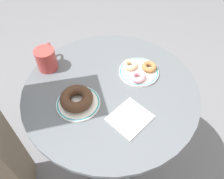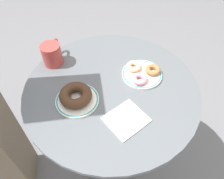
% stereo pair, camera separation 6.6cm
% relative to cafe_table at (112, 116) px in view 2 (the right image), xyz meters
% --- Properties ---
extents(ground_plane, '(7.00, 7.00, 0.02)m').
position_rel_cafe_table_xyz_m(ground_plane, '(0.00, 0.00, -0.55)').
color(ground_plane, slate).
extents(cafe_table, '(0.73, 0.73, 0.75)m').
position_rel_cafe_table_xyz_m(cafe_table, '(0.00, 0.00, 0.00)').
color(cafe_table, '#565B60').
rests_on(cafe_table, ground).
extents(plate_left, '(0.17, 0.17, 0.01)m').
position_rel_cafe_table_xyz_m(plate_left, '(-0.15, -0.02, 0.22)').
color(plate_left, white).
rests_on(plate_left, cafe_table).
extents(plate_right, '(0.17, 0.17, 0.01)m').
position_rel_cafe_table_xyz_m(plate_right, '(0.15, 0.03, 0.22)').
color(plate_right, white).
rests_on(plate_right, cafe_table).
extents(donut_chocolate, '(0.18, 0.18, 0.04)m').
position_rel_cafe_table_xyz_m(donut_chocolate, '(-0.15, -0.02, 0.24)').
color(donut_chocolate, '#422819').
rests_on(donut_chocolate, plate_left).
extents(donut_cinnamon, '(0.09, 0.09, 0.02)m').
position_rel_cafe_table_xyz_m(donut_cinnamon, '(0.20, 0.02, 0.23)').
color(donut_cinnamon, '#A36B3D').
rests_on(donut_cinnamon, plate_right).
extents(donut_glazed, '(0.08, 0.08, 0.02)m').
position_rel_cafe_table_xyz_m(donut_glazed, '(0.13, 0.07, 0.23)').
color(donut_glazed, '#E0B789').
rests_on(donut_glazed, plate_right).
extents(donut_pink_frosted, '(0.09, 0.09, 0.02)m').
position_rel_cafe_table_xyz_m(donut_pink_frosted, '(0.12, -0.01, 0.23)').
color(donut_pink_frosted, pink).
rests_on(donut_pink_frosted, plate_right).
extents(paper_napkin, '(0.18, 0.17, 0.01)m').
position_rel_cafe_table_xyz_m(paper_napkin, '(-0.00, -0.17, 0.21)').
color(paper_napkin, white).
rests_on(paper_napkin, cafe_table).
extents(coffee_mug, '(0.09, 0.12, 0.10)m').
position_rel_cafe_table_xyz_m(coffee_mug, '(-0.20, 0.24, 0.26)').
color(coffee_mug, '#B73D38').
rests_on(coffee_mug, cafe_table).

